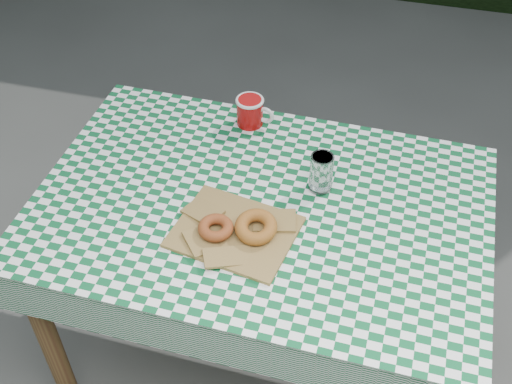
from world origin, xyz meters
TOP-DOWN VIEW (x-y plane):
  - ground at (0.00, 0.00)m, footprint 60.00×60.00m
  - table at (-0.03, 0.10)m, footprint 1.23×0.83m
  - tablecloth at (-0.03, 0.10)m, footprint 1.25×0.85m
  - paper_bag at (-0.07, -0.02)m, footprint 0.34×0.29m
  - bagel_front at (-0.12, -0.04)m, footprint 0.12×0.12m
  - bagel_back at (-0.02, -0.01)m, footprint 0.12×0.12m
  - coffee_mug at (-0.15, 0.44)m, footprint 0.18×0.18m
  - drinking_glass at (0.11, 0.21)m, footprint 0.06×0.06m

SIDE VIEW (x-z plane):
  - ground at x=0.00m, z-range 0.00..0.00m
  - table at x=-0.03m, z-range 0.00..0.75m
  - tablecloth at x=-0.03m, z-range 0.75..0.76m
  - paper_bag at x=-0.07m, z-range 0.76..0.77m
  - bagel_front at x=-0.12m, z-range 0.77..0.80m
  - bagel_back at x=-0.02m, z-range 0.77..0.81m
  - coffee_mug at x=-0.15m, z-range 0.76..0.85m
  - drinking_glass at x=0.11m, z-range 0.76..0.87m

